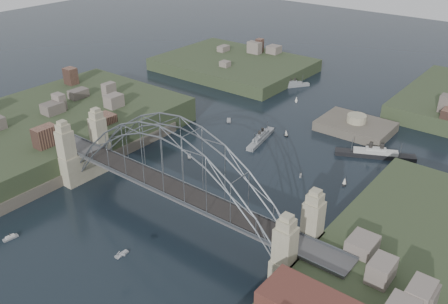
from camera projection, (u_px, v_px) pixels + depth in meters
ground at (175, 220)px, 109.02m from camera, size 500.00×500.00×0.00m
bridge at (173, 173)px, 103.29m from camera, size 84.00×13.80×24.60m
shore_west at (32, 143)px, 139.40m from camera, size 50.50×90.00×12.00m
headland_nw at (234, 69)px, 205.03m from camera, size 60.00×45.00×9.00m
fort_island at (355, 132)px, 151.42m from camera, size 22.00×16.00×9.40m
naval_cruiser_near at (261, 138)px, 144.76m from camera, size 5.23×16.65×4.96m
naval_cruiser_far at (292, 85)px, 186.57m from camera, size 9.67×12.47×4.71m
ocean_liner at (375, 154)px, 135.38m from camera, size 21.25×12.55×5.45m
aeroplane at (121, 254)px, 90.86m from camera, size 1.64×2.87×0.43m
small_boat_a at (189, 157)px, 135.59m from camera, size 2.35×2.33×0.45m
small_boat_b at (301, 176)px, 125.95m from camera, size 1.13×1.64×1.43m
small_boat_c at (122, 254)px, 98.04m from camera, size 1.17×3.03×0.45m
small_boat_d at (345, 182)px, 122.14m from camera, size 1.37×2.55×2.38m
small_boat_e at (229, 121)px, 157.87m from camera, size 3.24×3.71×0.45m
small_boat_f at (286, 133)px, 147.35m from camera, size 1.63×1.32×2.38m
small_boat_h at (296, 99)px, 172.49m from camera, size 1.48×1.78×2.38m
small_boat_i at (324, 236)px, 103.32m from camera, size 2.76×2.10×0.45m
small_boat_j at (10, 238)px, 102.72m from camera, size 1.44×3.29×1.43m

